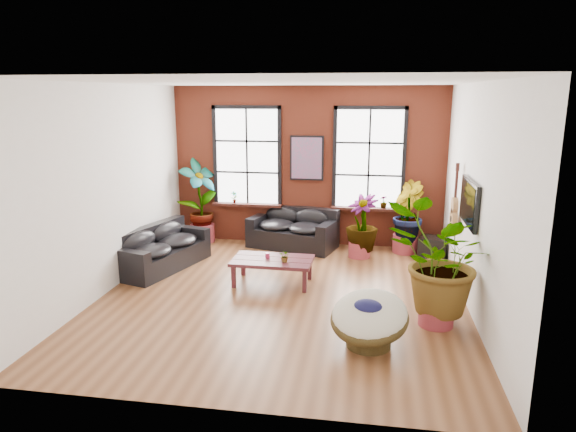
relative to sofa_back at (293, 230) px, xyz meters
name	(u,v)px	position (x,y,z in m)	size (l,w,h in m)	color
room	(284,193)	(0.25, -2.74, 1.35)	(6.04, 6.54, 3.54)	brown
sofa_back	(293,230)	(0.00, 0.00, 0.00)	(2.06, 1.38, 0.87)	black
sofa_left	(160,249)	(-2.36, -1.81, -0.02)	(1.40, 2.21, 0.81)	black
coffee_table	(272,262)	(-0.03, -2.31, 0.01)	(1.44, 0.84, 0.55)	#43181F
papasan_chair	(369,318)	(1.69, -4.42, 0.01)	(1.31, 1.32, 0.78)	#3E3116
poster	(307,158)	(0.25, 0.29, 1.56)	(0.74, 0.06, 0.98)	black
tv_wall_unit	(464,205)	(3.18, -2.29, 1.15)	(0.13, 1.86, 1.20)	black
media_box	(433,248)	(2.98, -0.39, -0.16)	(0.66, 0.60, 0.46)	black
pot_back_left	(203,233)	(-2.14, 0.09, -0.19)	(0.63, 0.63, 0.40)	#9B323D
pot_back_right	(405,243)	(2.43, -0.03, -0.19)	(0.71, 0.71, 0.39)	#9B323D
pot_right_wall	(436,313)	(2.66, -3.62, -0.21)	(0.58, 0.58, 0.37)	#9B323D
pot_mid	(359,249)	(1.47, -0.52, -0.23)	(0.50, 0.50, 0.33)	#9B323D
floor_plant_back_left	(200,198)	(-2.16, 0.08, 0.64)	(0.93, 0.63, 1.76)	#224612
floor_plant_back_right	(407,214)	(2.43, 0.00, 0.45)	(0.76, 0.62, 1.39)	#224612
floor_plant_right_wall	(440,261)	(2.67, -3.59, 0.59)	(1.47, 1.27, 1.63)	#224612
floor_plant_mid	(362,223)	(1.51, -0.49, 0.34)	(0.66, 0.66, 1.18)	#224612
table_plant	(285,256)	(0.22, -2.45, 0.18)	(0.20, 0.17, 0.22)	#224612
sill_plant_left	(234,197)	(-1.40, 0.24, 0.64)	(0.14, 0.10, 0.27)	#224612
sill_plant_right	(384,202)	(1.95, 0.24, 0.64)	(0.15, 0.15, 0.27)	#224612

